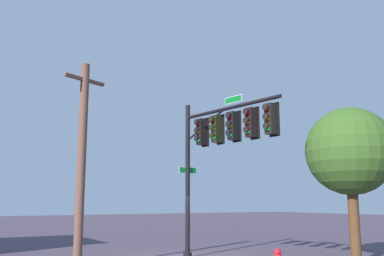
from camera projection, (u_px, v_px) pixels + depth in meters
signal_pole_assembly at (222, 138)px, 17.20m from camera, size 5.33×1.31×6.50m
utility_pole at (82, 160)px, 15.66m from camera, size 0.76×1.72×7.37m
tree_near at (350, 152)px, 16.90m from camera, size 3.41×3.41×5.95m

